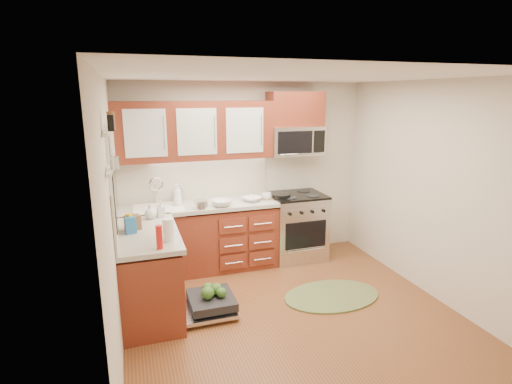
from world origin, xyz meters
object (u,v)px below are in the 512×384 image
object	(u,v)px
sink	(159,217)
cup	(267,196)
dishwasher	(208,304)
cutting_board	(263,197)
bowl_b	(222,203)
range	(296,226)
rug	(332,296)
microwave	(295,141)
upper_cabinets	(195,131)
bowl_a	(252,199)
skillet	(281,196)
paper_towel_roll	(168,230)
stock_pot	(201,204)

from	to	relation	value
sink	cup	world-z (taller)	cup
dishwasher	cutting_board	world-z (taller)	cutting_board
sink	bowl_b	world-z (taller)	bowl_b
range	rug	size ratio (longest dim) A/B	0.81
microwave	cutting_board	distance (m)	0.92
microwave	sink	xyz separation A→B (m)	(-1.93, -0.13, -0.90)
upper_cabinets	rug	xyz separation A→B (m)	(1.33, -1.38, -1.86)
dishwasher	bowl_a	world-z (taller)	bowl_a
rug	cutting_board	world-z (taller)	cutting_board
skillet	bowl_b	size ratio (longest dim) A/B	0.98
range	cutting_board	distance (m)	0.68
paper_towel_roll	cutting_board	bearing A→B (deg)	41.90
rug	paper_towel_roll	bearing A→B (deg)	-179.74
cutting_board	cup	size ratio (longest dim) A/B	2.34
cup	bowl_a	bearing A→B (deg)	-177.10
rug	bowl_b	xyz separation A→B (m)	(-1.07, 1.06, 0.96)
range	cup	xyz separation A→B (m)	(-0.48, -0.05, 0.50)
range	cutting_board	bearing A→B (deg)	175.49
paper_towel_roll	stock_pot	bearing A→B (deg)	63.80
upper_cabinets	paper_towel_roll	size ratio (longest dim) A/B	8.99
microwave	sink	world-z (taller)	microwave
paper_towel_roll	bowl_b	size ratio (longest dim) A/B	0.85
upper_cabinets	dishwasher	xyz separation A→B (m)	(-0.13, -1.27, -1.77)
microwave	bowl_b	distance (m)	1.39
microwave	bowl_a	bearing A→B (deg)	-165.16
bowl_b	range	bearing A→B (deg)	8.95
skillet	bowl_b	distance (m)	0.87
cutting_board	bowl_b	size ratio (longest dim) A/B	1.11
sink	cup	bearing A→B (deg)	-1.74
microwave	dishwasher	world-z (taller)	microwave
upper_cabinets	bowl_a	bearing A→B (deg)	-16.57
range	bowl_a	size ratio (longest dim) A/B	3.93
microwave	dishwasher	xyz separation A→B (m)	(-1.54, -1.25, -1.60)
microwave	stock_pot	bearing A→B (deg)	-166.93
upper_cabinets	bowl_a	distance (m)	1.18
sink	microwave	bearing A→B (deg)	3.85
skillet	bowl_a	bearing A→B (deg)	177.16
cup	skillet	bearing A→B (deg)	-9.05
range	cup	world-z (taller)	cup
upper_cabinets	cup	xyz separation A→B (m)	(0.93, -0.20, -0.90)
range	stock_pot	xyz separation A→B (m)	(-1.42, -0.21, 0.50)
paper_towel_roll	upper_cabinets	bearing A→B (deg)	69.29
range	cutting_board	xyz separation A→B (m)	(-0.50, 0.04, 0.46)
upper_cabinets	sink	world-z (taller)	upper_cabinets
microwave	rug	world-z (taller)	microwave
rug	stock_pot	distance (m)	1.95
upper_cabinets	cup	world-z (taller)	upper_cabinets
stock_pot	skillet	bearing A→B (deg)	6.20
range	paper_towel_roll	xyz separation A→B (m)	(-1.93, -1.24, 0.56)
stock_pot	microwave	bearing A→B (deg)	13.07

